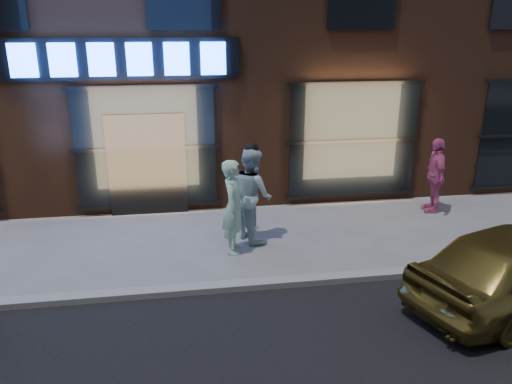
% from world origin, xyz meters
% --- Properties ---
extents(ground, '(90.00, 90.00, 0.00)m').
position_xyz_m(ground, '(0.00, 0.00, 0.00)').
color(ground, slate).
rests_on(ground, ground).
extents(curb, '(60.00, 0.25, 0.12)m').
position_xyz_m(curb, '(0.00, 0.00, 0.06)').
color(curb, gray).
rests_on(curb, ground).
extents(man_bowtie, '(0.63, 0.79, 1.89)m').
position_xyz_m(man_bowtie, '(1.76, 1.53, 0.94)').
color(man_bowtie, '#AAE0C4').
rests_on(man_bowtie, ground).
extents(man_cap, '(1.03, 1.16, 1.98)m').
position_xyz_m(man_cap, '(2.20, 2.09, 0.99)').
color(man_cap, white).
rests_on(man_cap, ground).
extents(passerby, '(0.64, 1.12, 1.81)m').
position_xyz_m(passerby, '(6.76, 3.04, 0.90)').
color(passerby, '#C85287').
rests_on(passerby, ground).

